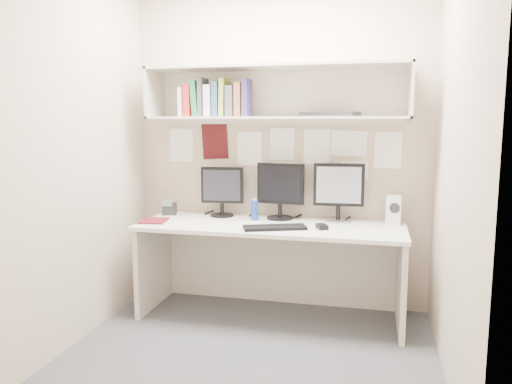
% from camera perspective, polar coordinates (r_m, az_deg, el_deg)
% --- Properties ---
extents(floor, '(2.40, 2.00, 0.01)m').
position_cam_1_polar(floor, '(3.43, -0.66, -17.92)').
color(floor, '#424246').
rests_on(floor, ground).
extents(wall_back, '(2.40, 0.02, 2.60)m').
position_cam_1_polar(wall_back, '(4.06, 2.74, 5.23)').
color(wall_back, tan).
rests_on(wall_back, ground).
extents(wall_front, '(2.40, 0.02, 2.60)m').
position_cam_1_polar(wall_front, '(2.13, -7.24, 2.50)').
color(wall_front, tan).
rests_on(wall_front, ground).
extents(wall_left, '(0.02, 2.00, 2.60)m').
position_cam_1_polar(wall_left, '(3.57, -19.77, 4.35)').
color(wall_left, tan).
rests_on(wall_left, ground).
extents(wall_right, '(0.02, 2.00, 2.60)m').
position_cam_1_polar(wall_right, '(3.03, 21.95, 3.64)').
color(wall_right, tan).
rests_on(wall_right, ground).
extents(desk, '(2.00, 0.70, 0.73)m').
position_cam_1_polar(desk, '(3.89, 1.68, -8.92)').
color(desk, silver).
rests_on(desk, floor).
extents(overhead_hutch, '(2.00, 0.38, 0.40)m').
position_cam_1_polar(overhead_hutch, '(3.93, 2.40, 11.26)').
color(overhead_hutch, beige).
rests_on(overhead_hutch, wall_back).
extents(pinned_papers, '(1.92, 0.01, 0.48)m').
position_cam_1_polar(pinned_papers, '(4.06, 2.72, 4.52)').
color(pinned_papers, white).
rests_on(pinned_papers, wall_back).
extents(monitor_left, '(0.35, 0.19, 0.40)m').
position_cam_1_polar(monitor_left, '(4.08, -3.88, 0.34)').
color(monitor_left, black).
rests_on(monitor_left, desk).
extents(monitor_center, '(0.38, 0.21, 0.44)m').
position_cam_1_polar(monitor_center, '(3.96, 2.81, 0.40)').
color(monitor_center, black).
rests_on(monitor_center, desk).
extents(monitor_right, '(0.39, 0.21, 0.45)m').
position_cam_1_polar(monitor_right, '(3.90, 9.43, 0.24)').
color(monitor_right, '#A5A5AA').
rests_on(monitor_right, desk).
extents(keyboard, '(0.48, 0.31, 0.02)m').
position_cam_1_polar(keyboard, '(3.62, 2.16, -4.07)').
color(keyboard, black).
rests_on(keyboard, desk).
extents(mouse, '(0.10, 0.12, 0.03)m').
position_cam_1_polar(mouse, '(3.65, 7.54, -3.95)').
color(mouse, black).
rests_on(mouse, desk).
extents(speaker, '(0.13, 0.13, 0.22)m').
position_cam_1_polar(speaker, '(3.92, 15.51, -1.95)').
color(speaker, silver).
rests_on(speaker, desk).
extents(blue_bottle, '(0.05, 0.05, 0.17)m').
position_cam_1_polar(blue_bottle, '(3.92, -0.14, -2.07)').
color(blue_bottle, navy).
rests_on(blue_bottle, desk).
extents(maroon_notebook, '(0.22, 0.26, 0.01)m').
position_cam_1_polar(maroon_notebook, '(3.96, -11.61, -3.24)').
color(maroon_notebook, maroon).
rests_on(maroon_notebook, desk).
extents(desk_phone, '(0.13, 0.12, 0.13)m').
position_cam_1_polar(desk_phone, '(4.22, -9.87, -1.86)').
color(desk_phone, black).
rests_on(desk_phone, desk).
extents(book_stack, '(0.55, 0.18, 0.30)m').
position_cam_1_polar(book_stack, '(3.96, -4.64, 10.49)').
color(book_stack, silver).
rests_on(book_stack, overhead_hutch).
extents(hutch_tray, '(0.47, 0.31, 0.03)m').
position_cam_1_polar(hutch_tray, '(3.82, 8.38, 8.80)').
color(hutch_tray, black).
rests_on(hutch_tray, overhead_hutch).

